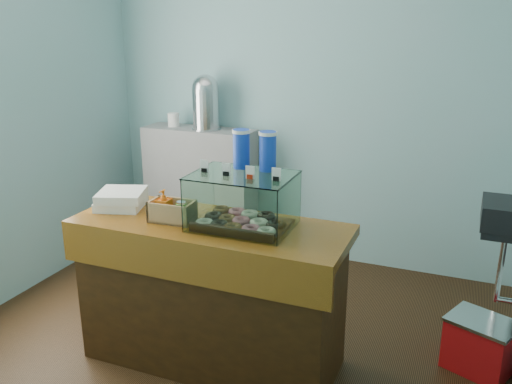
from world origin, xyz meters
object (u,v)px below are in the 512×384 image
at_px(counter, 211,293).
at_px(red_cooler, 480,345).
at_px(coffee_urn, 206,101).
at_px(display_case, 245,197).

height_order(counter, red_cooler, counter).
bearing_deg(red_cooler, counter, -138.29).
distance_m(coffee_urn, red_cooler, 2.81).
xyz_separation_m(display_case, coffee_urn, (-1.01, 1.50, 0.28)).
distance_m(counter, red_cooler, 1.62).
relative_size(display_case, coffee_urn, 1.20).
xyz_separation_m(coffee_urn, red_cooler, (2.33, -1.04, -1.18)).
distance_m(counter, display_case, 0.64).
bearing_deg(counter, coffee_urn, 117.63).
xyz_separation_m(display_case, red_cooler, (1.31, 0.46, -0.90)).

